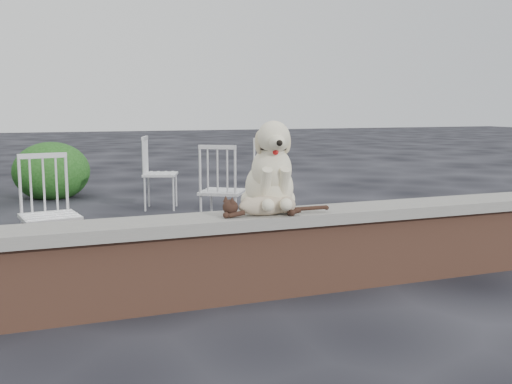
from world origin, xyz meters
name	(u,v)px	position (x,y,z in m)	size (l,w,h in m)	color
ground	(181,304)	(0.00, 0.00, 0.00)	(60.00, 60.00, 0.00)	black
brick_wall	(181,268)	(0.00, 0.00, 0.25)	(6.00, 0.30, 0.50)	brown
capstone	(180,225)	(0.00, 0.00, 0.54)	(6.20, 0.40, 0.08)	slate
dog	(269,165)	(0.66, 0.07, 0.90)	(0.42, 0.56, 0.65)	beige
cat	(266,204)	(0.58, -0.08, 0.66)	(0.89, 0.21, 0.15)	tan
chair_e	(160,173)	(0.64, 3.74, 0.47)	(0.56, 0.56, 0.94)	silver
chair_d	(268,178)	(1.71, 2.69, 0.47)	(0.56, 0.56, 0.94)	silver
chair_a	(50,215)	(-0.78, 1.11, 0.47)	(0.56, 0.56, 0.94)	silver
chair_c	(223,190)	(0.91, 1.94, 0.47)	(0.56, 0.56, 0.94)	silver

